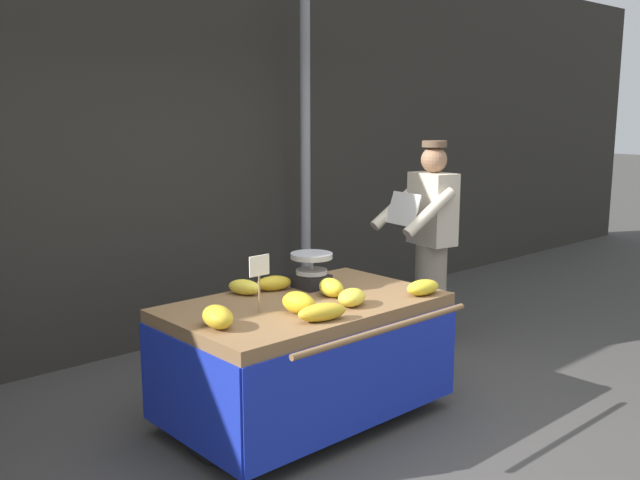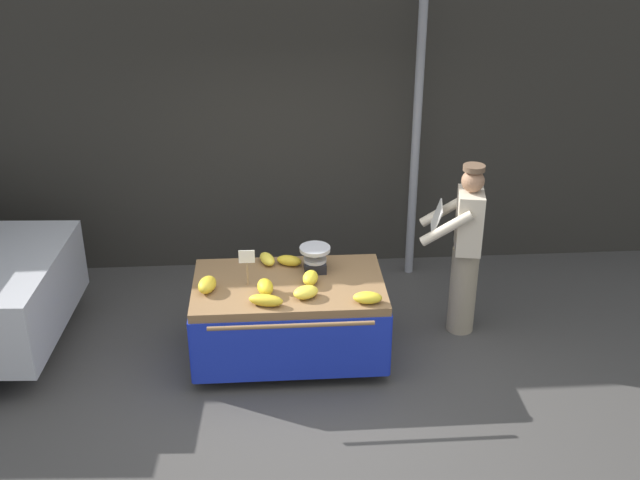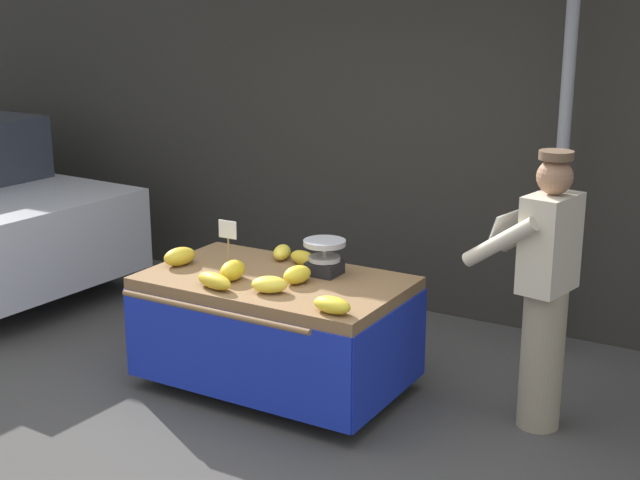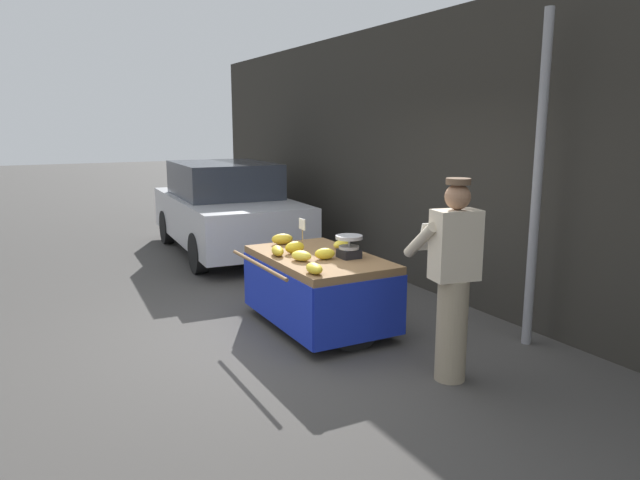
{
  "view_description": "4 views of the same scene",
  "coord_description": "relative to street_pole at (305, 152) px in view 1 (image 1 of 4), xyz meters",
  "views": [
    {
      "loc": [
        -2.84,
        -2.53,
        1.94
      ],
      "look_at": [
        0.13,
        0.76,
        1.12
      ],
      "focal_mm": 39.22,
      "sensor_mm": 36.0,
      "label": 1
    },
    {
      "loc": [
        -0.24,
        -5.35,
        4.11
      ],
      "look_at": [
        0.17,
        0.67,
        1.19
      ],
      "focal_mm": 43.28,
      "sensor_mm": 36.0,
      "label": 2
    },
    {
      "loc": [
        2.96,
        -4.01,
        2.58
      ],
      "look_at": [
        0.17,
        0.76,
        1.05
      ],
      "focal_mm": 50.19,
      "sensor_mm": 36.0,
      "label": 3
    },
    {
      "loc": [
        5.18,
        -2.17,
        2.14
      ],
      "look_at": [
        -0.04,
        0.62,
        0.97
      ],
      "focal_mm": 32.83,
      "sensor_mm": 36.0,
      "label": 4
    }
  ],
  "objects": [
    {
      "name": "ground_plane",
      "position": [
        -1.29,
        -2.23,
        -1.58
      ],
      "size": [
        60.0,
        60.0,
        0.0
      ],
      "primitive_type": "plane",
      "color": "#423F3D"
    },
    {
      "name": "back_wall",
      "position": [
        -1.29,
        0.44,
        0.16
      ],
      "size": [
        16.0,
        0.24,
        3.48
      ],
      "primitive_type": "cube",
      "color": "#2D2B26",
      "rests_on": "ground"
    },
    {
      "name": "street_pole",
      "position": [
        0.0,
        0.0,
        0.0
      ],
      "size": [
        0.09,
        0.09,
        3.17
      ],
      "primitive_type": "cylinder",
      "color": "gray",
      "rests_on": "ground"
    },
    {
      "name": "banana_cart",
      "position": [
        -1.39,
        -1.59,
        -1.01
      ],
      "size": [
        1.72,
        1.22,
        0.79
      ],
      "color": "olive",
      "rests_on": "ground"
    },
    {
      "name": "weighing_scale",
      "position": [
        -1.14,
        -1.38,
        -0.68
      ],
      "size": [
        0.28,
        0.28,
        0.23
      ],
      "color": "black",
      "rests_on": "banana_cart"
    },
    {
      "name": "price_sign",
      "position": [
        -1.75,
        -1.61,
        -0.55
      ],
      "size": [
        0.14,
        0.01,
        0.34
      ],
      "color": "#997A51",
      "rests_on": "banana_cart"
    },
    {
      "name": "banana_bunch_0",
      "position": [
        -1.58,
        -1.22,
        -0.75
      ],
      "size": [
        0.19,
        0.25,
        0.1
      ],
      "primitive_type": "ellipsoid",
      "rotation": [
        0.0,
        0.0,
        0.38
      ],
      "color": "yellow",
      "rests_on": "banana_cart"
    },
    {
      "name": "banana_bunch_1",
      "position": [
        -0.74,
        -1.99,
        -0.75
      ],
      "size": [
        0.26,
        0.16,
        0.1
      ],
      "primitive_type": "ellipsoid",
      "rotation": [
        0.0,
        0.0,
        1.46
      ],
      "color": "yellow",
      "rests_on": "banana_cart"
    },
    {
      "name": "banana_bunch_2",
      "position": [
        -1.25,
        -1.87,
        -0.75
      ],
      "size": [
        0.27,
        0.24,
        0.1
      ],
      "primitive_type": "ellipsoid",
      "rotation": [
        0.0,
        0.0,
        2.0
      ],
      "color": "yellow",
      "rests_on": "banana_cart"
    },
    {
      "name": "banana_bunch_3",
      "position": [
        -2.1,
        -1.69,
        -0.74
      ],
      "size": [
        0.2,
        0.27,
        0.12
      ],
      "primitive_type": "ellipsoid",
      "rotation": [
        0.0,
        0.0,
        2.93
      ],
      "color": "gold",
      "rests_on": "banana_cart"
    },
    {
      "name": "banana_bunch_4",
      "position": [
        -1.2,
        -1.63,
        -0.74
      ],
      "size": [
        0.18,
        0.23,
        0.12
      ],
      "primitive_type": "ellipsoid",
      "rotation": [
        0.0,
        0.0,
        2.91
      ],
      "color": "yellow",
      "rests_on": "banana_cart"
    },
    {
      "name": "banana_bunch_5",
      "position": [
        -1.6,
        -1.78,
        -0.73
      ],
      "size": [
        0.16,
        0.24,
        0.13
      ],
      "primitive_type": "ellipsoid",
      "rotation": [
        0.0,
        0.0,
        0.13
      ],
      "color": "gold",
      "rests_on": "banana_cart"
    },
    {
      "name": "banana_bunch_6",
      "position": [
        -1.6,
        -1.98,
        -0.75
      ],
      "size": [
        0.32,
        0.19,
        0.1
      ],
      "primitive_type": "ellipsoid",
      "rotation": [
        0.0,
        0.0,
        1.31
      ],
      "color": "gold",
      "rests_on": "banana_cart"
    },
    {
      "name": "banana_bunch_7",
      "position": [
        -1.38,
        -1.26,
        -0.75
      ],
      "size": [
        0.26,
        0.19,
        0.1
      ],
      "primitive_type": "ellipsoid",
      "rotation": [
        0.0,
        0.0,
        1.22
      ],
      "color": "gold",
      "rests_on": "banana_cart"
    },
    {
      "name": "vendor_person",
      "position": [
        0.28,
        -1.22,
        -0.71
      ],
      "size": [
        0.64,
        0.59,
        1.71
      ],
      "color": "gray",
      "rests_on": "ground"
    }
  ]
}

